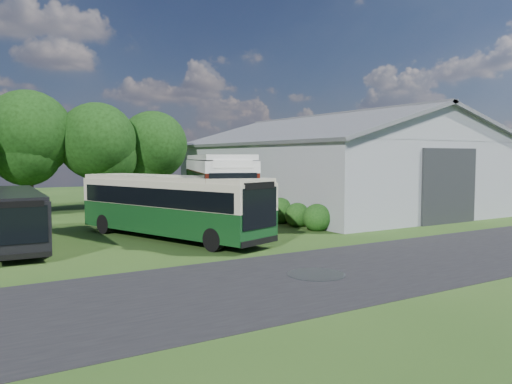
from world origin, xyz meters
TOP-DOWN VIEW (x-y plane):
  - ground at (0.00, 0.00)m, footprint 120.00×120.00m
  - asphalt_road at (3.00, -3.00)m, footprint 60.00×8.00m
  - puddle at (-1.50, -3.00)m, footprint 2.20×2.20m
  - storage_shed at (15.00, 15.98)m, footprint 18.80×24.80m
  - tree_mid at (-8.00, 24.80)m, footprint 6.80×6.80m
  - tree_right_a at (-3.00, 23.80)m, footprint 6.26×6.26m
  - tree_right_b at (2.00, 24.60)m, footprint 5.98×5.98m
  - shrub_front at (5.60, 6.00)m, footprint 1.70×1.70m
  - shrub_mid at (5.60, 8.00)m, footprint 1.60×1.60m
  - shrub_back at (5.60, 10.00)m, footprint 1.80×1.80m
  - bus_green_single at (-3.04, 7.69)m, footprint 6.85×12.58m
  - bus_maroon_double at (-0.06, 8.06)m, footprint 5.90×10.86m
  - bus_dark_single at (-10.54, 9.32)m, footprint 2.76×10.13m

SIDE VIEW (x-z plane):
  - ground at x=0.00m, z-range 0.00..0.00m
  - asphalt_road at x=3.00m, z-range -0.01..0.01m
  - puddle at x=-1.50m, z-range -0.01..0.01m
  - shrub_front at x=5.60m, z-range -0.85..0.85m
  - shrub_mid at x=5.60m, z-range -0.80..0.80m
  - shrub_back at x=5.60m, z-range -0.90..0.90m
  - bus_dark_single at x=-10.54m, z-range 0.09..2.86m
  - bus_green_single at x=-3.04m, z-range 0.11..3.51m
  - bus_maroon_double at x=-0.06m, z-range 0.00..4.53m
  - storage_shed at x=15.00m, z-range 0.09..8.24m
  - tree_right_b at x=2.00m, z-range 1.21..9.66m
  - tree_right_a at x=-3.00m, z-range 1.27..10.10m
  - tree_mid at x=-8.00m, z-range 1.38..10.98m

